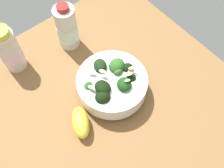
{
  "coord_description": "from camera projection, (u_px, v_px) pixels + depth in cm",
  "views": [
    {
      "loc": [
        -18.85,
        -25.73,
        64.45
      ],
      "look_at": [
        2.97,
        0.75,
        4.0
      ],
      "focal_mm": 43.6,
      "sensor_mm": 36.0,
      "label": 1
    }
  ],
  "objects": [
    {
      "name": "ground_plane",
      "position": [
        105.0,
        102.0,
        0.73
      ],
      "size": [
        67.43,
        67.43,
        3.01
      ],
      "primitive_type": "cube",
      "color": "brown"
    },
    {
      "name": "bowl_of_broccoli",
      "position": [
        112.0,
        83.0,
        0.69
      ],
      "size": [
        17.98,
        17.98,
        9.53
      ],
      "color": "white",
      "rests_on": "ground_plane"
    },
    {
      "name": "lemon_wedge",
      "position": [
        81.0,
        122.0,
        0.66
      ],
      "size": [
        7.36,
        9.25,
        5.07
      ],
      "primitive_type": "ellipsoid",
      "rotation": [
        0.0,
        0.0,
        1.11
      ],
      "color": "yellow",
      "rests_on": "ground_plane"
    },
    {
      "name": "bottle_short",
      "position": [
        67.0,
        28.0,
        0.75
      ],
      "size": [
        5.94,
        5.94,
        14.94
      ],
      "color": "beige",
      "rests_on": "ground_plane"
    },
    {
      "name": "bottle_tall",
      "position": [
        10.0,
        50.0,
        0.71
      ],
      "size": [
        5.85,
        5.85,
        14.74
      ],
      "color": "beige",
      "rests_on": "ground_plane"
    }
  ]
}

